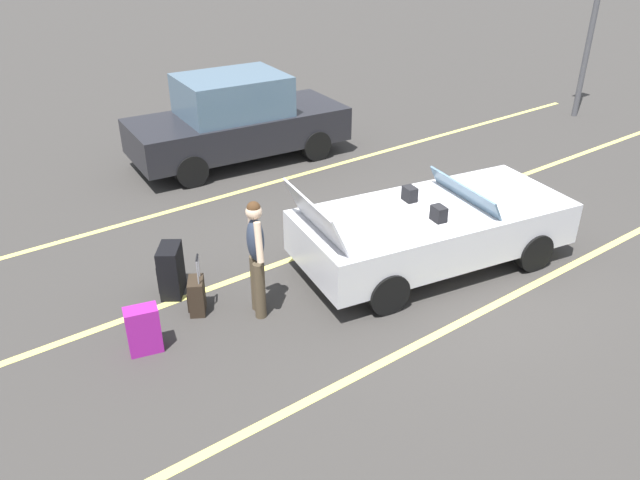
# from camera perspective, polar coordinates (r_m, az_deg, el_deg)

# --- Properties ---
(ground_plane) EXTENTS (80.00, 80.00, 0.00)m
(ground_plane) POSITION_cam_1_polar(r_m,az_deg,el_deg) (9.70, 10.03, -2.05)
(ground_plane) COLOR #383533
(lot_line_near) EXTENTS (18.00, 0.12, 0.01)m
(lot_line_near) POSITION_cam_1_polar(r_m,az_deg,el_deg) (8.98, 16.17, -5.57)
(lot_line_near) COLOR #EAE066
(lot_line_near) RESTS_ON ground_plane
(lot_line_mid) EXTENTS (18.00, 0.12, 0.01)m
(lot_line_mid) POSITION_cam_1_polar(r_m,az_deg,el_deg) (10.53, 4.85, 0.95)
(lot_line_mid) COLOR #EAE066
(lot_line_mid) RESTS_ON ground_plane
(lot_line_far) EXTENTS (18.00, 0.12, 0.01)m
(lot_line_far) POSITION_cam_1_polar(r_m,az_deg,el_deg) (12.48, -3.27, 5.61)
(lot_line_far) COLOR #EAE066
(lot_line_far) RESTS_ON ground_plane
(convertible_car) EXTENTS (4.40, 2.47, 1.52)m
(convertible_car) POSITION_cam_1_polar(r_m,az_deg,el_deg) (9.52, 11.31, 1.28)
(convertible_car) COLOR silver
(convertible_car) RESTS_ON ground_plane
(suitcase_large_black) EXTENTS (0.51, 0.55, 0.74)m
(suitcase_large_black) POSITION_cam_1_polar(r_m,az_deg,el_deg) (8.89, -13.56, -2.76)
(suitcase_large_black) COLOR black
(suitcase_large_black) RESTS_ON ground_plane
(suitcase_medium_bright) EXTENTS (0.45, 0.34, 0.62)m
(suitcase_medium_bright) POSITION_cam_1_polar(r_m,az_deg,el_deg) (7.91, -15.95, -7.96)
(suitcase_medium_bright) COLOR #991E8C
(suitcase_medium_bright) RESTS_ON ground_plane
(suitcase_small_carryon) EXTENTS (0.34, 0.39, 0.85)m
(suitcase_small_carryon) POSITION_cam_1_polar(r_m,az_deg,el_deg) (8.48, -11.29, -5.05)
(suitcase_small_carryon) COLOR #2D2319
(suitcase_small_carryon) RESTS_ON ground_plane
(traveler_person) EXTENTS (0.31, 0.60, 1.65)m
(traveler_person) POSITION_cam_1_polar(r_m,az_deg,el_deg) (7.99, -5.91, -1.16)
(traveler_person) COLOR #4C3F2D
(traveler_person) RESTS_ON ground_plane
(parked_sedan_near) EXTENTS (4.65, 2.23, 1.82)m
(parked_sedan_near) POSITION_cam_1_polar(r_m,az_deg,el_deg) (13.27, -7.66, 10.92)
(parked_sedan_near) COLOR black
(parked_sedan_near) RESTS_ON ground_plane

